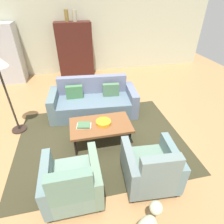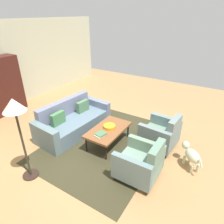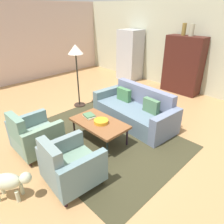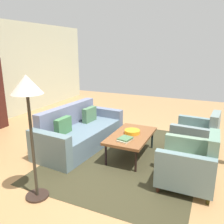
# 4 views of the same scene
# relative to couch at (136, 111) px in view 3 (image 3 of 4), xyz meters

# --- Properties ---
(ground_plane) EXTENTS (11.82, 11.82, 0.00)m
(ground_plane) POSITION_rel_couch_xyz_m (-0.14, -0.67, -0.29)
(ground_plane) COLOR tan
(wall_back) EXTENTS (9.85, 0.12, 2.80)m
(wall_back) POSITION_rel_couch_xyz_m (-0.14, 3.02, 1.11)
(wall_back) COLOR beige
(wall_back) RESTS_ON ground
(wall_left) EXTENTS (0.12, 7.36, 2.80)m
(wall_left) POSITION_rel_couch_xyz_m (-5.07, -0.67, 1.11)
(wall_left) COLOR beige
(wall_left) RESTS_ON ground
(area_rug) EXTENTS (3.40, 2.60, 0.01)m
(area_rug) POSITION_rel_couch_xyz_m (-0.01, -1.14, -0.28)
(area_rug) COLOR #393621
(area_rug) RESTS_ON ground
(couch) EXTENTS (2.17, 1.06, 0.86)m
(couch) POSITION_rel_couch_xyz_m (0.00, 0.00, 0.00)
(couch) COLOR slate
(couch) RESTS_ON ground
(coffee_table) EXTENTS (1.20, 0.70, 0.45)m
(coffee_table) POSITION_rel_couch_xyz_m (-0.01, -1.19, 0.12)
(coffee_table) COLOR black
(coffee_table) RESTS_ON ground
(armchair_left) EXTENTS (0.80, 0.80, 0.88)m
(armchair_left) POSITION_rel_couch_xyz_m (-0.61, -2.35, 0.06)
(armchair_left) COLOR #381D14
(armchair_left) RESTS_ON ground
(armchair_right) EXTENTS (0.86, 0.86, 0.88)m
(armchair_right) POSITION_rel_couch_xyz_m (0.59, -2.35, 0.06)
(armchair_right) COLOR black
(armchair_right) RESTS_ON ground
(fruit_bowl) EXTENTS (0.30, 0.30, 0.07)m
(fruit_bowl) POSITION_rel_couch_xyz_m (0.05, -1.19, 0.19)
(fruit_bowl) COLOR orange
(fruit_bowl) RESTS_ON coffee_table
(book_stack) EXTENTS (0.31, 0.24, 0.05)m
(book_stack) POSITION_rel_couch_xyz_m (-0.33, -1.19, 0.18)
(book_stack) COLOR beige
(book_stack) RESTS_ON coffee_table
(cabinet) EXTENTS (1.20, 0.51, 1.80)m
(cabinet) POSITION_rel_couch_xyz_m (-0.27, 2.67, 0.61)
(cabinet) COLOR #411A14
(cabinet) RESTS_ON ground
(vase_tall) EXTENTS (0.13, 0.13, 0.36)m
(vase_tall) POSITION_rel_couch_xyz_m (-0.42, 2.67, 1.69)
(vase_tall) COLOR olive
(vase_tall) RESTS_ON cabinet
(vase_round) EXTENTS (0.14, 0.14, 0.34)m
(vase_round) POSITION_rel_couch_xyz_m (-0.17, 2.67, 1.68)
(vase_round) COLOR #B2AE8E
(vase_round) RESTS_ON cabinet
(refrigerator) EXTENTS (0.80, 0.73, 1.85)m
(refrigerator) POSITION_rel_couch_xyz_m (-2.44, 2.57, 0.64)
(refrigerator) COLOR #B7BABF
(refrigerator) RESTS_ON ground
(floor_lamp) EXTENTS (0.40, 0.40, 1.72)m
(floor_lamp) POSITION_rel_couch_xyz_m (-1.76, -0.42, 1.16)
(floor_lamp) COLOR #30221B
(floor_lamp) RESTS_ON ground
(dog) EXTENTS (0.55, 0.54, 0.48)m
(dog) POSITION_rel_couch_xyz_m (0.22, -3.12, 0.03)
(dog) COLOR beige
(dog) RESTS_ON ground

